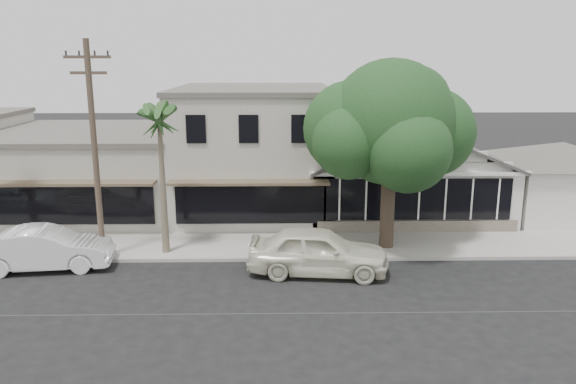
{
  "coord_description": "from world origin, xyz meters",
  "views": [
    {
      "loc": [
        -1.65,
        -17.15,
        8.27
      ],
      "look_at": [
        -1.24,
        6.0,
        2.72
      ],
      "focal_mm": 35.0,
      "sensor_mm": 36.0,
      "label": 1
    }
  ],
  "objects_px": {
    "utility_pole": "(94,147)",
    "shade_tree": "(388,126)",
    "car_0": "(318,251)",
    "car_1": "(46,249)"
  },
  "relations": [
    {
      "from": "utility_pole",
      "to": "shade_tree",
      "type": "xyz_separation_m",
      "value": [
        12.04,
        1.41,
        0.67
      ]
    },
    {
      "from": "car_0",
      "to": "utility_pole",
      "type": "bearing_deg",
      "value": 85.68
    },
    {
      "from": "car_0",
      "to": "car_1",
      "type": "xyz_separation_m",
      "value": [
        -10.85,
        0.68,
        -0.08
      ]
    },
    {
      "from": "car_1",
      "to": "car_0",
      "type": "bearing_deg",
      "value": -100.44
    },
    {
      "from": "utility_pole",
      "to": "car_1",
      "type": "height_order",
      "value": "utility_pole"
    },
    {
      "from": "utility_pole",
      "to": "car_1",
      "type": "distance_m",
      "value": 4.5
    },
    {
      "from": "car_0",
      "to": "shade_tree",
      "type": "xyz_separation_m",
      "value": [
        3.15,
        3.04,
        4.52
      ]
    },
    {
      "from": "car_0",
      "to": "car_1",
      "type": "bearing_deg",
      "value": 92.48
    },
    {
      "from": "utility_pole",
      "to": "shade_tree",
      "type": "distance_m",
      "value": 12.14
    },
    {
      "from": "utility_pole",
      "to": "car_1",
      "type": "relative_size",
      "value": 1.74
    }
  ]
}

